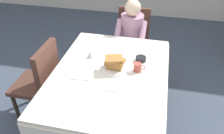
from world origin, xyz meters
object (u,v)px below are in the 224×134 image
at_px(fork_left_of_plate, 96,67).
at_px(spoon_near_edge, 111,91).
at_px(chair_left_side, 41,79).
at_px(syrup_pitcher, 90,54).
at_px(dining_table_main, 110,79).
at_px(knife_right_of_plate, 133,72).
at_px(diner_person, 131,33).
at_px(cup_coffee, 138,67).
at_px(breakfast_stack, 115,62).
at_px(plate_breakfast, 115,68).
at_px(bowl_butter, 141,59).
at_px(chair_diner, 132,37).

height_order(fork_left_of_plate, spoon_near_edge, same).
bearing_deg(chair_left_side, syrup_pitcher, -67.12).
bearing_deg(dining_table_main, fork_left_of_plate, 163.71).
bearing_deg(knife_right_of_plate, diner_person, 11.06).
bearing_deg(syrup_pitcher, diner_person, 67.86).
bearing_deg(cup_coffee, dining_table_main, -162.94).
xyz_separation_m(diner_person, breakfast_stack, (-0.03, -0.95, 0.15)).
bearing_deg(dining_table_main, knife_right_of_plate, 11.31).
xyz_separation_m(plate_breakfast, bowl_butter, (0.24, 0.20, 0.01)).
distance_m(breakfast_stack, fork_left_of_plate, 0.20).
height_order(chair_left_side, breakfast_stack, chair_left_side).
distance_m(diner_person, breakfast_stack, 0.96).
height_order(dining_table_main, spoon_near_edge, spoon_near_edge).
bearing_deg(dining_table_main, spoon_near_edge, -75.40).
bearing_deg(knife_right_of_plate, spoon_near_edge, 155.84).
bearing_deg(cup_coffee, chair_diner, 100.25).
relative_size(chair_left_side, cup_coffee, 8.23).
height_order(bowl_butter, knife_right_of_plate, bowl_butter).
relative_size(dining_table_main, diner_person, 1.36).
relative_size(dining_table_main, fork_left_of_plate, 8.47).
height_order(plate_breakfast, cup_coffee, cup_coffee).
distance_m(chair_diner, bowl_butter, 0.96).
relative_size(breakfast_stack, fork_left_of_plate, 1.17).
distance_m(knife_right_of_plate, spoon_near_edge, 0.35).
height_order(diner_person, syrup_pitcher, diner_person).
xyz_separation_m(dining_table_main, knife_right_of_plate, (0.23, 0.05, 0.09)).
bearing_deg(plate_breakfast, spoon_near_edge, -83.96).
relative_size(diner_person, cup_coffee, 9.91).
bearing_deg(syrup_pitcher, cup_coffee, -14.48).
height_order(breakfast_stack, cup_coffee, breakfast_stack).
height_order(dining_table_main, bowl_butter, bowl_butter).
bearing_deg(fork_left_of_plate, plate_breakfast, -87.14).
xyz_separation_m(diner_person, syrup_pitcher, (-0.32, -0.80, 0.11)).
bearing_deg(plate_breakfast, diner_person, 88.30).
distance_m(dining_table_main, fork_left_of_plate, 0.19).
distance_m(diner_person, fork_left_of_plate, 1.00).
bearing_deg(chair_left_side, chair_diner, -35.50).
bearing_deg(spoon_near_edge, diner_person, 98.98).
bearing_deg(bowl_butter, breakfast_stack, -140.23).
relative_size(breakfast_stack, knife_right_of_plate, 1.05).
relative_size(plate_breakfast, fork_left_of_plate, 1.56).
bearing_deg(diner_person, knife_right_of_plate, 99.49).
distance_m(syrup_pitcher, knife_right_of_plate, 0.52).
xyz_separation_m(chair_diner, chair_left_side, (-0.83, -1.17, 0.00)).
bearing_deg(chair_left_side, cup_coffee, -85.56).
bearing_deg(plate_breakfast, syrup_pitcher, 153.24).
xyz_separation_m(bowl_butter, fork_left_of_plate, (-0.43, -0.22, -0.02)).
height_order(fork_left_of_plate, knife_right_of_plate, same).
bearing_deg(dining_table_main, syrup_pitcher, 140.57).
distance_m(diner_person, syrup_pitcher, 0.87).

